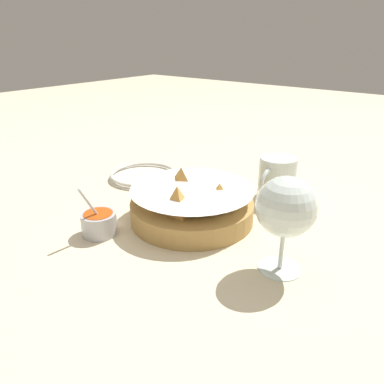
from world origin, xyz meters
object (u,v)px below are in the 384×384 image
at_px(food_basket, 192,205).
at_px(wine_glass, 286,209).
at_px(sauce_cup, 99,223).
at_px(side_plate, 144,175).
at_px(beer_mug, 276,180).

height_order(food_basket, wine_glass, wine_glass).
distance_m(sauce_cup, wine_glass, 0.34).
height_order(wine_glass, side_plate, wine_glass).
distance_m(wine_glass, beer_mug, 0.29).
xyz_separation_m(sauce_cup, beer_mug, (-0.36, 0.18, 0.02)).
distance_m(food_basket, sauce_cup, 0.18).
bearing_deg(wine_glass, side_plate, -108.32).
height_order(sauce_cup, wine_glass, wine_glass).
distance_m(food_basket, side_plate, 0.27).
bearing_deg(wine_glass, sauce_cup, -71.52).
relative_size(sauce_cup, wine_glass, 0.66).
xyz_separation_m(wine_glass, side_plate, (-0.15, -0.46, -0.10)).
bearing_deg(sauce_cup, beer_mug, 152.72).
height_order(sauce_cup, beer_mug, sauce_cup).
bearing_deg(wine_glass, beer_mug, -151.69).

